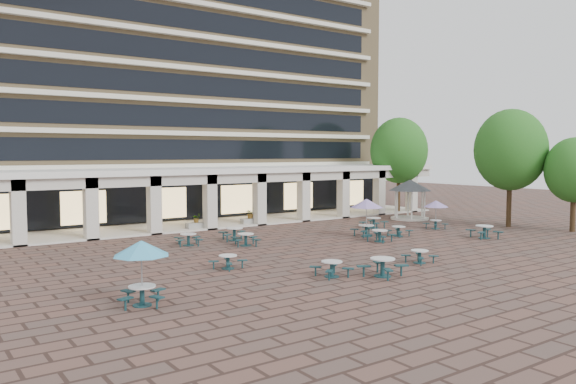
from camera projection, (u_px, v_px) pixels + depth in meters
name	position (u px, v px, depth m)	size (l,w,h in m)	color
ground	(345.00, 251.00, 31.71)	(120.00, 120.00, 0.00)	brown
apartment_building	(164.00, 76.00, 51.59)	(40.00, 15.50, 25.20)	#A0855A
retail_arcade	(220.00, 186.00, 43.56)	(42.00, 6.60, 4.40)	white
picnic_table_0	(332.00, 267.00, 25.04)	(1.67, 1.67, 0.71)	#163D44
picnic_table_1	(383.00, 265.00, 25.10)	(2.18, 2.18, 0.83)	#163D44
picnic_table_2	(420.00, 255.00, 28.16)	(1.52, 1.52, 0.66)	#163D44
picnic_table_3	(484.00, 231.00, 36.34)	(2.28, 2.28, 0.83)	#163D44
picnic_table_4	(141.00, 251.00, 20.19)	(2.05, 2.05, 2.37)	#163D44
picnic_table_5	(228.00, 261.00, 26.78)	(1.79, 1.79, 0.66)	#163D44
picnic_table_6	(367.00, 205.00, 36.99)	(2.16, 2.16, 2.49)	#163D44
picnic_table_7	(380.00, 235.00, 34.94)	(1.93, 1.93, 0.74)	#163D44
picnic_table_8	(246.00, 238.00, 33.44)	(1.99, 1.99, 0.73)	#163D44
picnic_table_9	(234.00, 233.00, 35.46)	(2.14, 2.14, 0.81)	#163D44
picnic_table_10	(399.00, 230.00, 37.20)	(1.63, 1.63, 0.67)	#163D44
picnic_table_11	(436.00, 205.00, 40.79)	(1.79, 1.79, 2.07)	#163D44
picnic_table_12	(188.00, 238.00, 33.50)	(1.93, 1.93, 0.72)	#163D44
picnic_table_13	(374.00, 222.00, 41.28)	(2.05, 2.05, 0.78)	#163D44
gazebo	(410.00, 190.00, 46.63)	(3.53, 3.53, 3.29)	beige
tree_east_a	(510.00, 150.00, 41.71)	(5.28, 5.28, 8.80)	#3F2F19
tree_east_b	(574.00, 170.00, 39.20)	(3.98, 3.98, 6.63)	#3F2F19
tree_east_c	(399.00, 151.00, 51.75)	(5.28, 5.28, 8.79)	#3F2F19
planter_left	(196.00, 223.00, 40.49)	(1.50, 0.71, 1.17)	#999994
planter_right	(250.00, 218.00, 43.10)	(1.50, 0.88, 1.33)	#999994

